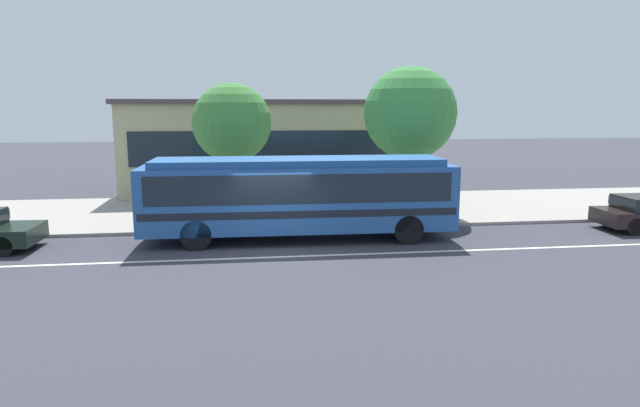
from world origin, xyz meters
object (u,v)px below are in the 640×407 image
object	(u,v)px
pedestrian_waiting_near_sign	(273,199)
pedestrian_standing_by_tree	(293,199)
street_tree_mid_block	(410,114)
pedestrian_walking_along_curb	(213,198)
bus_stop_sign	(388,179)
transit_bus	(299,193)
street_tree_near_stop	(232,123)

from	to	relation	value
pedestrian_waiting_near_sign	pedestrian_standing_by_tree	distance (m)	0.78
pedestrian_standing_by_tree	street_tree_mid_block	xyz separation A→B (m)	(5.15, 1.92, 3.20)
pedestrian_standing_by_tree	pedestrian_walking_along_curb	bearing A→B (deg)	162.93
pedestrian_standing_by_tree	bus_stop_sign	xyz separation A→B (m)	(3.73, -0.04, 0.68)
transit_bus	street_tree_mid_block	bearing A→B (deg)	38.65
pedestrian_waiting_near_sign	street_tree_mid_block	distance (m)	7.02
pedestrian_walking_along_curb	street_tree_mid_block	distance (m)	8.91
pedestrian_walking_along_curb	street_tree_near_stop	world-z (taller)	street_tree_near_stop
pedestrian_walking_along_curb	bus_stop_sign	bearing A→B (deg)	-8.22
street_tree_near_stop	transit_bus	bearing A→B (deg)	-62.58
pedestrian_standing_by_tree	bus_stop_sign	world-z (taller)	bus_stop_sign
bus_stop_sign	street_tree_near_stop	xyz separation A→B (m)	(-6.02, 2.39, 2.13)
street_tree_near_stop	street_tree_mid_block	bearing A→B (deg)	-3.35
pedestrian_walking_along_curb	pedestrian_standing_by_tree	distance (m)	3.23
pedestrian_standing_by_tree	bus_stop_sign	size ratio (longest dim) A/B	0.64
transit_bus	street_tree_near_stop	size ratio (longest dim) A/B	1.96
pedestrian_waiting_near_sign	pedestrian_walking_along_curb	distance (m)	2.56
pedestrian_waiting_near_sign	pedestrian_standing_by_tree	bearing A→B (deg)	10.82
transit_bus	pedestrian_walking_along_curb	bearing A→B (deg)	135.29
pedestrian_waiting_near_sign	street_tree_mid_block	bearing A→B (deg)	19.26
pedestrian_standing_by_tree	transit_bus	bearing A→B (deg)	-88.63
street_tree_mid_block	pedestrian_standing_by_tree	bearing A→B (deg)	-159.55
bus_stop_sign	street_tree_mid_block	world-z (taller)	street_tree_mid_block
pedestrian_standing_by_tree	street_tree_mid_block	distance (m)	6.36
pedestrian_standing_by_tree	street_tree_mid_block	size ratio (longest dim) A/B	0.27
pedestrian_waiting_near_sign	street_tree_mid_block	size ratio (longest dim) A/B	0.28
transit_bus	pedestrian_standing_by_tree	xyz separation A→B (m)	(-0.05, 2.16, -0.56)
pedestrian_waiting_near_sign	transit_bus	bearing A→B (deg)	-67.76
pedestrian_standing_by_tree	street_tree_mid_block	bearing A→B (deg)	20.45
street_tree_mid_block	bus_stop_sign	bearing A→B (deg)	-126.02
pedestrian_standing_by_tree	street_tree_near_stop	distance (m)	4.32
transit_bus	pedestrian_walking_along_curb	xyz separation A→B (m)	(-3.13, 3.10, -0.62)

